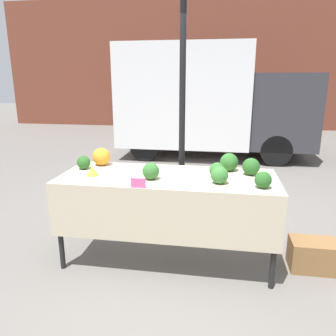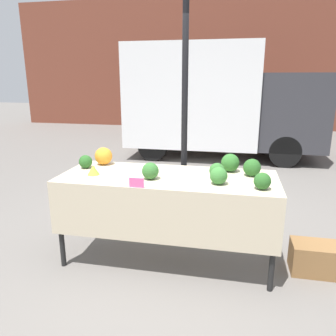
{
  "view_description": "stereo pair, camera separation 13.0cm",
  "coord_description": "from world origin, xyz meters",
  "px_view_note": "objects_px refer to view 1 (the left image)",
  "views": [
    {
      "loc": [
        0.5,
        -3.07,
        1.84
      ],
      "look_at": [
        0.0,
        0.0,
        0.99
      ],
      "focal_mm": 35.0,
      "sensor_mm": 36.0,
      "label": 1
    },
    {
      "loc": [
        0.63,
        -3.04,
        1.84
      ],
      "look_at": [
        0.0,
        0.0,
        0.99
      ],
      "focal_mm": 35.0,
      "sensor_mm": 36.0,
      "label": 2
    }
  ],
  "objects_px": {
    "produce_crate": "(313,255)",
    "parked_truck": "(208,100)",
    "price_sign": "(138,183)",
    "orange_cauliflower": "(101,157)"
  },
  "relations": [
    {
      "from": "price_sign",
      "to": "produce_crate",
      "type": "bearing_deg",
      "value": 14.8
    },
    {
      "from": "produce_crate",
      "to": "parked_truck",
      "type": "bearing_deg",
      "value": 104.8
    },
    {
      "from": "orange_cauliflower",
      "to": "price_sign",
      "type": "distance_m",
      "value": 0.92
    },
    {
      "from": "produce_crate",
      "to": "price_sign",
      "type": "bearing_deg",
      "value": -165.2
    },
    {
      "from": "parked_truck",
      "to": "orange_cauliflower",
      "type": "distance_m",
      "value": 4.77
    },
    {
      "from": "parked_truck",
      "to": "price_sign",
      "type": "relative_size",
      "value": 32.81
    },
    {
      "from": "parked_truck",
      "to": "price_sign",
      "type": "height_order",
      "value": "parked_truck"
    },
    {
      "from": "orange_cauliflower",
      "to": "produce_crate",
      "type": "distance_m",
      "value": 2.42
    },
    {
      "from": "price_sign",
      "to": "produce_crate",
      "type": "relative_size",
      "value": 0.3
    },
    {
      "from": "parked_truck",
      "to": "orange_cauliflower",
      "type": "relative_size",
      "value": 22.84
    }
  ]
}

